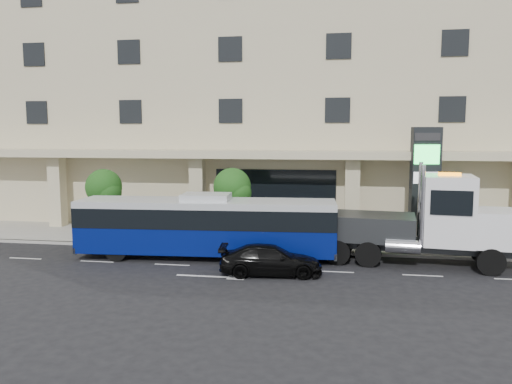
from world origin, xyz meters
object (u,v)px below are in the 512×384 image
black_sedan (271,260)px  signage_pylon (425,184)px  tow_truck (426,223)px  city_bus (206,225)px

black_sedan → signage_pylon: signage_pylon is taller
tow_truck → black_sedan: (-7.36, -2.98, -1.39)m
signage_pylon → city_bus: bearing=-166.4°
city_bus → black_sedan: (3.74, -2.60, -1.04)m
black_sedan → signage_pylon: 11.62m
city_bus → tow_truck: size_ratio=1.21×
city_bus → tow_truck: bearing=-1.5°
signage_pylon → black_sedan: bearing=-146.1°
black_sedan → signage_pylon: bearing=-52.1°
tow_truck → black_sedan: size_ratio=2.36×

